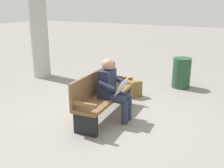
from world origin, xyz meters
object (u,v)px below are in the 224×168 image
at_px(person_seated, 112,88).
at_px(support_pillar, 38,17).
at_px(bench_near, 102,94).
at_px(backpack, 135,89).
at_px(trash_bin, 181,73).

distance_m(person_seated, support_pillar, 3.88).
xyz_separation_m(bench_near, backpack, (-1.31, 0.11, -0.27)).
xyz_separation_m(bench_near, person_seated, (0.03, 0.24, 0.17)).
relative_size(support_pillar, trash_bin, 4.47).
relative_size(person_seated, backpack, 3.03).
bearing_deg(bench_near, backpack, 170.56).
bearing_deg(bench_near, trash_bin, 156.37).
bearing_deg(bench_near, support_pillar, -122.94).
height_order(support_pillar, trash_bin, support_pillar).
bearing_deg(backpack, bench_near, -4.96).
bearing_deg(backpack, person_seated, 5.23).
bearing_deg(person_seated, support_pillar, -121.59).
relative_size(bench_near, trash_bin, 2.35).
height_order(person_seated, trash_bin, person_seated).
bearing_deg(support_pillar, bench_near, 61.53).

